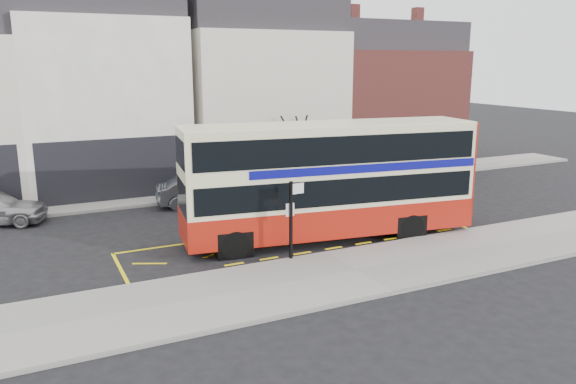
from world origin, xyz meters
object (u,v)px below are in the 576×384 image
double_decker_bus (330,179)px  car_grey (203,191)px  bus_stop_post (292,212)px  car_white (349,179)px  street_tree_right (292,124)px

double_decker_bus → car_grey: bearing=120.1°
double_decker_bus → car_grey: double_decker_bus is taller
double_decker_bus → bus_stop_post: size_ratio=4.25×
car_white → street_tree_right: bearing=21.9°
double_decker_bus → street_tree_right: size_ratio=2.29×
car_white → street_tree_right: 4.40m
street_tree_right → car_white: bearing=-50.1°
car_white → double_decker_bus: bearing=125.1°
double_decker_bus → car_white: 8.71m
bus_stop_post → car_grey: bearing=87.8°
car_white → car_grey: bearing=69.4°
bus_stop_post → double_decker_bus: bearing=30.8°
bus_stop_post → street_tree_right: street_tree_right is taller
double_decker_bus → car_white: (5.14, 6.82, -1.74)m
street_tree_right → car_grey: bearing=-159.5°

